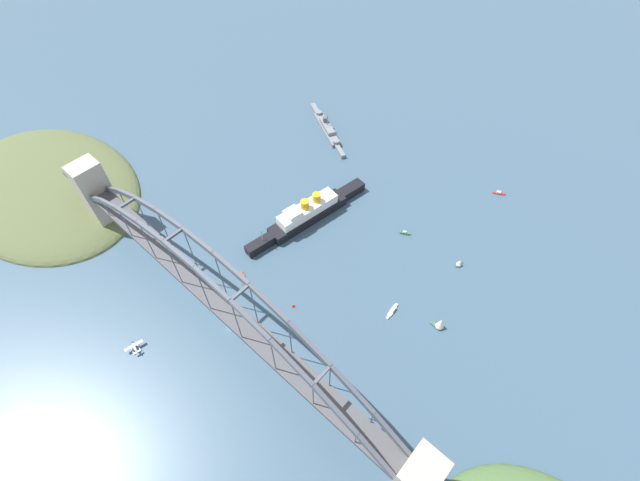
{
  "coord_description": "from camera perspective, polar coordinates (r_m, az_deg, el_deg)",
  "views": [
    {
      "loc": [
        116.11,
        -49.82,
        229.4
      ],
      "look_at": [
        0.0,
        79.08,
        8.0
      ],
      "focal_mm": 24.35,
      "sensor_mm": 36.0,
      "label": 1
    }
  ],
  "objects": [
    {
      "name": "seaplane_taxiing_near_bridge",
      "position": [
        269.92,
        -23.17,
        -12.8
      ],
      "size": [
        8.36,
        10.51,
        4.78
      ],
      "color": "#B7B7B2",
      "rests_on": "ground"
    },
    {
      "name": "ocean_liner",
      "position": [
        299.06,
        -1.56,
        3.63
      ],
      "size": [
        22.97,
        99.97,
        19.87
      ],
      "color": "black",
      "rests_on": "ground"
    },
    {
      "name": "small_boat_2",
      "position": [
        264.58,
        9.48,
        -9.09
      ],
      "size": [
        3.27,
        12.16,
        2.24
      ],
      "color": "silver",
      "rests_on": "ground"
    },
    {
      "name": "small_boat_3",
      "position": [
        261.95,
        15.56,
        -10.43
      ],
      "size": [
        8.79,
        5.84,
        10.33
      ],
      "color": "#2D6B3D",
      "rests_on": "ground"
    },
    {
      "name": "small_boat_4",
      "position": [
        276.52,
        -10.02,
        -5.1
      ],
      "size": [
        12.18,
        7.68,
        2.15
      ],
      "color": "brown",
      "rests_on": "ground"
    },
    {
      "name": "small_boat_0",
      "position": [
        299.9,
        11.12,
        0.97
      ],
      "size": [
        6.84,
        4.38,
        2.56
      ],
      "color": "#2D6B3D",
      "rests_on": "ground"
    },
    {
      "name": "harbor_arch_bridge",
      "position": [
        236.78,
        -13.05,
        -8.06
      ],
      "size": [
        309.33,
        17.74,
        69.69
      ],
      "color": "#ADA38E",
      "rests_on": "ground"
    },
    {
      "name": "ground_plane",
      "position": [
        261.89,
        -11.89,
        -11.27
      ],
      "size": [
        1400.0,
        1400.0,
        0.0
      ],
      "primitive_type": "plane",
      "color": "#385166"
    },
    {
      "name": "naval_cruiser",
      "position": [
        373.87,
        0.9,
        14.58
      ],
      "size": [
        66.96,
        38.27,
        16.3
      ],
      "color": "slate",
      "rests_on": "ground"
    },
    {
      "name": "small_boat_5",
      "position": [
        345.68,
        22.47,
        5.79
      ],
      "size": [
        8.92,
        5.51,
        2.2
      ],
      "color": "#B2231E",
      "rests_on": "ground"
    },
    {
      "name": "channel_marker_buoy",
      "position": [
        262.87,
        -3.55,
        -8.53
      ],
      "size": [
        2.2,
        2.2,
        2.75
      ],
      "color": "red",
      "rests_on": "ground"
    },
    {
      "name": "small_boat_1",
      "position": [
        290.86,
        17.88,
        -2.78
      ],
      "size": [
        3.98,
        6.34,
        6.47
      ],
      "color": "#2D6B3D",
      "rests_on": "ground"
    },
    {
      "name": "headland_west_shore",
      "position": [
        381.99,
        -32.43,
        5.64
      ],
      "size": [
        165.31,
        116.04,
        22.52
      ],
      "color": "#515B38",
      "rests_on": "ground"
    }
  ]
}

